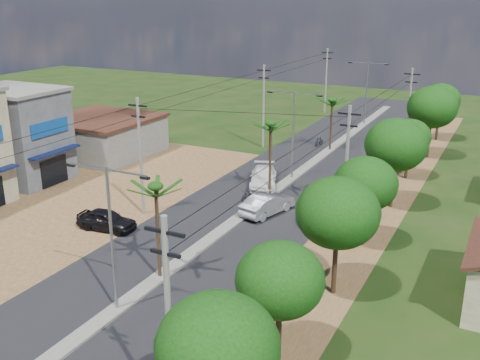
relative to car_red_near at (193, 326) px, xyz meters
The scene contains 33 objects.
ground 4.96m from the car_red_near, behind, with size 160.00×160.00×0.00m, color black.
road 16.05m from the car_red_near, 107.82° to the left, with size 12.00×110.00×0.04m, color black.
median 18.93m from the car_red_near, 105.04° to the left, with size 1.00×90.00×0.18m, color #605E56.
dirt_lot_west 21.57m from the car_red_near, 157.44° to the left, with size 18.00×46.00×0.04m, color #52381C.
dirt_shoulder_east 15.70m from the car_red_near, 76.76° to the left, with size 5.00×90.00×0.03m, color #52381C.
shophouse_grey 30.64m from the car_red_near, 152.04° to the left, with size 9.00×6.40×8.30m.
low_shed 35.53m from the car_red_near, 136.87° to the left, with size 10.40×10.40×3.95m.
tree_east_a 8.29m from the car_red_near, 51.29° to the right, with size 4.40×4.40×6.37m.
tree_east_b 5.60m from the car_red_near, ahead, with size 4.00×4.00×5.83m.
tree_east_c 9.67m from the car_red_near, 56.61° to the left, with size 4.60×4.60×6.83m.
tree_east_d 15.41m from the car_red_near, 72.53° to the left, with size 4.20×4.20×6.13m.
tree_east_e 23.19m from the car_red_near, 78.10° to the left, with size 4.80×4.80×7.14m.
tree_east_f 30.74m from the car_red_near, 81.93° to the left, with size 3.80×3.80×5.52m.
tree_east_g 38.85m from the car_red_near, 82.72° to the left, with size 5.00×5.00×7.38m.
tree_east_h 46.67m from the car_red_near, 84.33° to the left, with size 4.40×4.40×6.52m.
palm_median_near 8.14m from the car_red_near, 138.97° to the left, with size 2.00×2.00×6.15m.
palm_median_mid 21.51m from the car_red_near, 103.61° to the left, with size 2.00×2.00×6.55m.
palm_median_far 36.89m from the car_red_near, 97.71° to the left, with size 2.00×2.00×5.85m.
streetlight_near 6.42m from the car_red_near, behind, with size 5.10×0.18×8.00m.
streetlight_mid 26.07m from the car_red_near, 100.99° to the left, with size 5.10×0.18×8.00m.
streetlight_far 50.68m from the car_red_near, 95.58° to the left, with size 5.10×0.18×8.00m.
utility_pole_w_b 17.59m from the car_red_near, 134.14° to the left, with size 1.60×0.24×9.00m.
utility_pole_w_c 36.51m from the car_red_near, 109.16° to the left, with size 1.60×0.24×9.00m.
utility_pole_w_d 56.69m from the car_red_near, 102.16° to the left, with size 1.60×0.24×9.00m.
utility_pole_e_a 7.51m from the car_red_near, 65.65° to the right, with size 1.60×0.24×9.00m.
utility_pole_e_b 16.98m from the car_red_near, 80.95° to the left, with size 1.60×0.24×9.00m.
utility_pole_e_c 38.58m from the car_red_near, 86.13° to the left, with size 1.60×0.24×9.00m.
car_red_near is the anchor object (origin of this frame).
car_silver_mid 16.82m from the car_red_near, 101.69° to the left, with size 1.71×4.90×1.61m, color gray.
car_white_far 23.20m from the car_red_near, 106.03° to the left, with size 2.21×5.44×1.58m, color silver.
car_parked_dark 15.07m from the car_red_near, 145.41° to the left, with size 1.76×4.37×1.49m, color black.
moto_rider_west_a 19.58m from the car_red_near, 108.18° to the left, with size 0.59×1.69×0.89m, color black.
moto_rider_west_b 38.10m from the car_red_near, 99.94° to the left, with size 0.47×1.66×1.00m, color black.
Camera 1 is at (17.64, -20.42, 16.05)m, focal length 42.00 mm.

